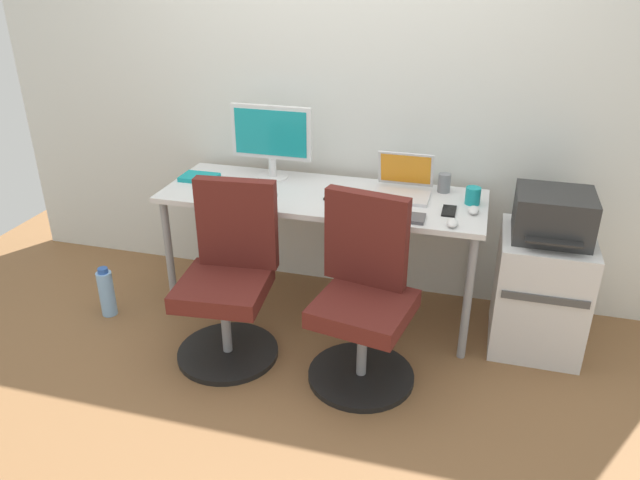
{
  "coord_description": "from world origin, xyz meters",
  "views": [
    {
      "loc": [
        0.83,
        -3.05,
        1.99
      ],
      "look_at": [
        0.0,
        -0.05,
        0.49
      ],
      "focal_mm": 34.18,
      "sensor_mm": 36.0,
      "label": 1
    }
  ],
  "objects_px": {
    "office_chair_left": "(229,281)",
    "office_chair_right": "(364,300)",
    "printer": "(553,215)",
    "desktop_monitor": "(271,137)",
    "open_laptop": "(403,185)",
    "coffee_mug": "(473,196)",
    "water_bottle_on_floor": "(107,293)",
    "side_cabinet": "(540,291)"
  },
  "relations": [
    {
      "from": "office_chair_left",
      "to": "printer",
      "type": "height_order",
      "value": "office_chair_left"
    },
    {
      "from": "office_chair_left",
      "to": "coffee_mug",
      "type": "bearing_deg",
      "value": 27.05
    },
    {
      "from": "office_chair_left",
      "to": "office_chair_right",
      "type": "relative_size",
      "value": 1.0
    },
    {
      "from": "water_bottle_on_floor",
      "to": "open_laptop",
      "type": "distance_m",
      "value": 1.84
    },
    {
      "from": "printer",
      "to": "side_cabinet",
      "type": "bearing_deg",
      "value": 90.0
    },
    {
      "from": "office_chair_right",
      "to": "water_bottle_on_floor",
      "type": "xyz_separation_m",
      "value": [
        -1.57,
        0.13,
        -0.28
      ]
    },
    {
      "from": "water_bottle_on_floor",
      "to": "coffee_mug",
      "type": "distance_m",
      "value": 2.17
    },
    {
      "from": "side_cabinet",
      "to": "desktop_monitor",
      "type": "relative_size",
      "value": 1.35
    },
    {
      "from": "office_chair_right",
      "to": "open_laptop",
      "type": "relative_size",
      "value": 3.03
    },
    {
      "from": "office_chair_left",
      "to": "coffee_mug",
      "type": "height_order",
      "value": "office_chair_left"
    },
    {
      "from": "desktop_monitor",
      "to": "water_bottle_on_floor",
      "type": "bearing_deg",
      "value": -146.44
    },
    {
      "from": "side_cabinet",
      "to": "open_laptop",
      "type": "bearing_deg",
      "value": 170.56
    },
    {
      "from": "side_cabinet",
      "to": "desktop_monitor",
      "type": "height_order",
      "value": "desktop_monitor"
    },
    {
      "from": "open_laptop",
      "to": "coffee_mug",
      "type": "bearing_deg",
      "value": -6.21
    },
    {
      "from": "water_bottle_on_floor",
      "to": "coffee_mug",
      "type": "xyz_separation_m",
      "value": [
        2.02,
        0.47,
        0.65
      ]
    },
    {
      "from": "desktop_monitor",
      "to": "open_laptop",
      "type": "distance_m",
      "value": 0.81
    },
    {
      "from": "office_chair_left",
      "to": "open_laptop",
      "type": "distance_m",
      "value": 1.08
    },
    {
      "from": "desktop_monitor",
      "to": "open_laptop",
      "type": "xyz_separation_m",
      "value": [
        0.78,
        -0.06,
        -0.2
      ]
    },
    {
      "from": "water_bottle_on_floor",
      "to": "office_chair_left",
      "type": "bearing_deg",
      "value": -8.31
    },
    {
      "from": "printer",
      "to": "office_chair_right",
      "type": "bearing_deg",
      "value": -149.42
    },
    {
      "from": "water_bottle_on_floor",
      "to": "side_cabinet",
      "type": "bearing_deg",
      "value": 8.98
    },
    {
      "from": "side_cabinet",
      "to": "water_bottle_on_floor",
      "type": "distance_m",
      "value": 2.46
    },
    {
      "from": "office_chair_left",
      "to": "office_chair_right",
      "type": "distance_m",
      "value": 0.71
    },
    {
      "from": "printer",
      "to": "desktop_monitor",
      "type": "height_order",
      "value": "desktop_monitor"
    },
    {
      "from": "office_chair_left",
      "to": "office_chair_right",
      "type": "xyz_separation_m",
      "value": [
        0.71,
        -0.0,
        0.0
      ]
    },
    {
      "from": "office_chair_right",
      "to": "open_laptop",
      "type": "bearing_deg",
      "value": 83.39
    },
    {
      "from": "desktop_monitor",
      "to": "open_laptop",
      "type": "bearing_deg",
      "value": -4.09
    },
    {
      "from": "office_chair_left",
      "to": "side_cabinet",
      "type": "xyz_separation_m",
      "value": [
        1.57,
        0.51,
        -0.1
      ]
    },
    {
      "from": "printer",
      "to": "desktop_monitor",
      "type": "relative_size",
      "value": 0.83
    },
    {
      "from": "office_chair_left",
      "to": "office_chair_right",
      "type": "height_order",
      "value": "same"
    },
    {
      "from": "water_bottle_on_floor",
      "to": "desktop_monitor",
      "type": "bearing_deg",
      "value": 33.56
    },
    {
      "from": "printer",
      "to": "coffee_mug",
      "type": "xyz_separation_m",
      "value": [
        -0.4,
        0.09,
        0.03
      ]
    },
    {
      "from": "side_cabinet",
      "to": "desktop_monitor",
      "type": "xyz_separation_m",
      "value": [
        -1.57,
        0.19,
        0.68
      ]
    },
    {
      "from": "office_chair_right",
      "to": "desktop_monitor",
      "type": "height_order",
      "value": "desktop_monitor"
    },
    {
      "from": "office_chair_left",
      "to": "water_bottle_on_floor",
      "type": "height_order",
      "value": "office_chair_left"
    },
    {
      "from": "printer",
      "to": "desktop_monitor",
      "type": "bearing_deg",
      "value": 173.18
    },
    {
      "from": "side_cabinet",
      "to": "water_bottle_on_floor",
      "type": "height_order",
      "value": "side_cabinet"
    },
    {
      "from": "open_laptop",
      "to": "side_cabinet",
      "type": "bearing_deg",
      "value": -9.44
    },
    {
      "from": "office_chair_right",
      "to": "side_cabinet",
      "type": "xyz_separation_m",
      "value": [
        0.86,
        0.51,
        -0.1
      ]
    },
    {
      "from": "printer",
      "to": "water_bottle_on_floor",
      "type": "bearing_deg",
      "value": -171.04
    },
    {
      "from": "desktop_monitor",
      "to": "side_cabinet",
      "type": "bearing_deg",
      "value": -6.79
    },
    {
      "from": "side_cabinet",
      "to": "water_bottle_on_floor",
      "type": "xyz_separation_m",
      "value": [
        -2.43,
        -0.38,
        -0.18
      ]
    }
  ]
}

